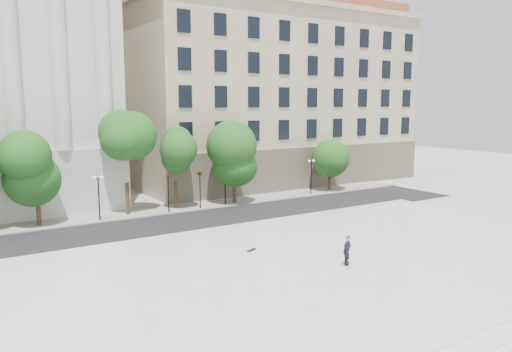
# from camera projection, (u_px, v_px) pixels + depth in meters

# --- Properties ---
(ground) EXTENTS (160.00, 160.00, 0.00)m
(ground) POSITION_uv_depth(u_px,v_px,m) (324.00, 291.00, 26.84)
(ground) COLOR beige
(ground) RESTS_ON ground
(plaza) EXTENTS (44.00, 22.00, 0.45)m
(plaza) POSITION_uv_depth(u_px,v_px,m) (290.00, 271.00, 29.31)
(plaza) COLOR white
(plaza) RESTS_ON ground
(street) EXTENTS (60.00, 8.00, 0.02)m
(street) POSITION_uv_depth(u_px,v_px,m) (184.00, 224.00, 41.84)
(street) COLOR black
(street) RESTS_ON ground
(far_sidewalk) EXTENTS (60.00, 4.00, 0.12)m
(far_sidewalk) POSITION_uv_depth(u_px,v_px,m) (157.00, 210.00, 46.83)
(far_sidewalk) COLOR #A29F96
(far_sidewalk) RESTS_ON ground
(building_east) EXTENTS (36.00, 26.15, 23.00)m
(building_east) POSITION_uv_depth(u_px,v_px,m) (252.00, 95.00, 68.34)
(building_east) COLOR #BBAB8F
(building_east) RESTS_ON ground
(traffic_light_west) EXTENTS (0.71, 1.60, 4.13)m
(traffic_light_west) POSITION_uv_depth(u_px,v_px,m) (168.00, 175.00, 45.15)
(traffic_light_west) COLOR black
(traffic_light_west) RESTS_ON ground
(traffic_light_east) EXTENTS (0.96, 1.74, 4.20)m
(traffic_light_east) POSITION_uv_depth(u_px,v_px,m) (200.00, 171.00, 46.85)
(traffic_light_east) COLOR black
(traffic_light_east) RESTS_ON ground
(person_lying) EXTENTS (1.16, 1.89, 0.48)m
(person_lying) POSITION_uv_depth(u_px,v_px,m) (347.00, 262.00, 29.63)
(person_lying) COLOR black
(person_lying) RESTS_ON plaza
(skateboard) EXTENTS (0.78, 0.43, 0.08)m
(skateboard) POSITION_uv_depth(u_px,v_px,m) (251.00, 250.00, 32.66)
(skateboard) COLOR black
(skateboard) RESTS_ON plaza
(street_trees) EXTENTS (45.61, 5.09, 7.83)m
(street_trees) POSITION_uv_depth(u_px,v_px,m) (105.00, 161.00, 43.19)
(street_trees) COLOR #382619
(street_trees) RESTS_ON ground
(lamp_posts) EXTENTS (36.54, 0.28, 4.37)m
(lamp_posts) POSITION_uv_depth(u_px,v_px,m) (159.00, 183.00, 45.12)
(lamp_posts) COLOR black
(lamp_posts) RESTS_ON ground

